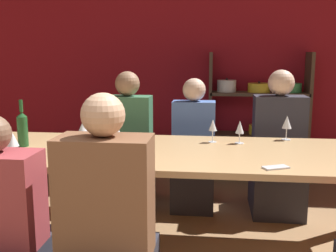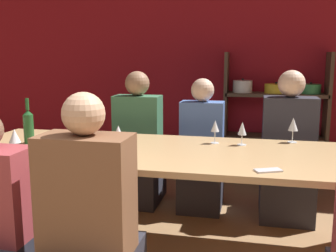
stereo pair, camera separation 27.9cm
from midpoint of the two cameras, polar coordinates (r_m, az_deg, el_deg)
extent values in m
cube|color=maroon|center=(4.67, -0.88, 9.76)|extent=(8.80, 0.06, 2.70)
cube|color=#4C3828|center=(4.49, 4.36, 1.52)|extent=(0.04, 0.30, 1.42)
cube|color=#4C3828|center=(4.58, 17.87, 1.22)|extent=(0.04, 0.30, 1.42)
cube|color=#4C3828|center=(4.65, 10.89, -7.07)|extent=(1.07, 0.30, 0.04)
cylinder|color=black|center=(4.62, 6.48, -6.23)|extent=(0.22, 0.22, 0.10)
sphere|color=black|center=(4.60, 6.50, -5.51)|extent=(0.02, 0.02, 0.02)
cylinder|color=silver|center=(4.63, 10.92, -6.21)|extent=(0.20, 0.20, 0.11)
sphere|color=black|center=(4.62, 10.95, -5.41)|extent=(0.02, 0.02, 0.02)
cylinder|color=#235BAD|center=(4.68, 15.30, -6.32)|extent=(0.24, 0.24, 0.10)
sphere|color=black|center=(4.66, 15.34, -5.61)|extent=(0.02, 0.02, 0.02)
cube|color=#4C3828|center=(4.54, 11.09, -1.35)|extent=(1.07, 0.30, 0.04)
cylinder|color=gold|center=(4.53, 11.12, -0.50)|extent=(0.19, 0.19, 0.10)
sphere|color=black|center=(4.51, 11.15, 0.29)|extent=(0.02, 0.02, 0.02)
cylinder|color=gold|center=(4.57, 15.58, -0.48)|extent=(0.20, 0.20, 0.12)
sphere|color=black|center=(4.56, 15.63, 0.40)|extent=(0.02, 0.02, 0.02)
cube|color=#4C3828|center=(4.47, 11.30, 4.61)|extent=(1.07, 0.30, 0.04)
cylinder|color=silver|center=(4.45, 6.73, 5.79)|extent=(0.21, 0.21, 0.13)
sphere|color=black|center=(4.44, 6.75, 6.80)|extent=(0.02, 0.02, 0.02)
cylinder|color=gold|center=(4.46, 11.33, 5.47)|extent=(0.24, 0.24, 0.10)
sphere|color=black|center=(4.46, 11.35, 6.26)|extent=(0.02, 0.02, 0.02)
cylinder|color=#338447|center=(4.51, 15.86, 5.35)|extent=(0.21, 0.21, 0.10)
sphere|color=black|center=(4.50, 15.90, 6.15)|extent=(0.02, 0.02, 0.02)
cube|color=tan|center=(2.72, -3.17, -3.92)|extent=(2.92, 1.02, 0.04)
cube|color=tan|center=(3.69, -23.76, -6.97)|extent=(0.08, 0.08, 0.70)
cylinder|color=#1E4C23|center=(3.04, -22.85, -0.78)|extent=(0.07, 0.07, 0.21)
cone|color=#1E4C23|center=(3.02, -23.01, 1.53)|extent=(0.07, 0.07, 0.03)
cylinder|color=#1E4C23|center=(3.01, -23.09, 2.68)|extent=(0.03, 0.03, 0.09)
cylinder|color=white|center=(2.84, -10.08, -3.04)|extent=(0.07, 0.07, 0.00)
cylinder|color=white|center=(2.83, -10.10, -2.36)|extent=(0.01, 0.01, 0.06)
cone|color=white|center=(2.81, -10.14, -0.90)|extent=(0.07, 0.07, 0.08)
cylinder|color=white|center=(3.05, -14.72, -2.31)|extent=(0.06, 0.06, 0.00)
cylinder|color=white|center=(3.04, -14.75, -1.59)|extent=(0.01, 0.01, 0.07)
cone|color=white|center=(3.02, -14.82, -0.12)|extent=(0.08, 0.08, 0.08)
cylinder|color=maroon|center=(3.03, -14.80, -0.51)|extent=(0.05, 0.05, 0.03)
cylinder|color=white|center=(2.96, 3.81, -2.35)|extent=(0.06, 0.06, 0.00)
cylinder|color=white|center=(2.95, 3.82, -1.50)|extent=(0.01, 0.01, 0.09)
cone|color=white|center=(2.94, 3.84, 0.11)|extent=(0.06, 0.06, 0.08)
cylinder|color=beige|center=(2.94, 3.84, -0.29)|extent=(0.03, 0.03, 0.03)
cylinder|color=white|center=(2.75, -24.22, -4.21)|extent=(0.07, 0.07, 0.00)
cylinder|color=white|center=(2.74, -24.28, -3.44)|extent=(0.01, 0.01, 0.07)
cone|color=white|center=(2.72, -24.40, -1.77)|extent=(0.08, 0.08, 0.09)
cylinder|color=maroon|center=(2.73, -24.36, -2.25)|extent=(0.04, 0.04, 0.04)
cylinder|color=white|center=(2.42, -8.51, -5.26)|extent=(0.07, 0.07, 0.00)
cylinder|color=white|center=(2.41, -8.54, -4.26)|extent=(0.01, 0.01, 0.08)
cone|color=white|center=(2.39, -8.59, -2.42)|extent=(0.07, 0.07, 0.07)
cylinder|color=white|center=(3.14, 14.35, -1.94)|extent=(0.07, 0.07, 0.00)
cylinder|color=white|center=(3.13, 14.39, -1.13)|extent=(0.01, 0.01, 0.09)
cone|color=white|center=(3.11, 14.46, 0.55)|extent=(0.07, 0.07, 0.10)
cylinder|color=maroon|center=(3.11, 14.44, 0.09)|extent=(0.04, 0.04, 0.04)
cylinder|color=white|center=(2.94, 7.66, -2.51)|extent=(0.07, 0.07, 0.00)
cylinder|color=white|center=(2.93, 7.68, -1.78)|extent=(0.01, 0.01, 0.07)
cone|color=white|center=(2.92, 7.71, -0.16)|extent=(0.06, 0.06, 0.10)
cylinder|color=maroon|center=(2.92, 7.70, -0.64)|extent=(0.03, 0.03, 0.04)
cube|color=silver|center=(2.33, 12.10, -5.94)|extent=(0.17, 0.12, 0.01)
cube|color=#2D2D38|center=(3.64, 13.30, -8.46)|extent=(0.44, 0.55, 0.47)
cube|color=#2D2D38|center=(3.51, 13.64, -0.35)|extent=(0.44, 0.24, 0.57)
sphere|color=beige|center=(3.46, 13.91, 6.10)|extent=(0.22, 0.22, 0.22)
cube|color=#2D2D38|center=(3.80, -7.78, -7.81)|extent=(0.43, 0.54, 0.43)
cube|color=#3D7551|center=(3.67, -7.97, -0.22)|extent=(0.43, 0.24, 0.59)
sphere|color=#9E7556|center=(3.62, -8.12, 6.10)|extent=(0.23, 0.23, 0.23)
cube|color=brown|center=(1.94, -13.24, -10.11)|extent=(0.44, 0.24, 0.59)
sphere|color=tan|center=(1.84, -13.73, 1.55)|extent=(0.20, 0.20, 0.20)
cube|color=#2D2D38|center=(3.66, 1.46, -8.36)|extent=(0.38, 0.48, 0.44)
cube|color=#4C70B7|center=(3.53, 1.50, -0.78)|extent=(0.38, 0.21, 0.54)
sphere|color=beige|center=(3.48, 1.52, 5.27)|extent=(0.20, 0.20, 0.20)
camera|label=1|loc=(0.14, -92.86, -0.51)|focal=42.00mm
camera|label=2|loc=(0.14, 87.14, 0.51)|focal=42.00mm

